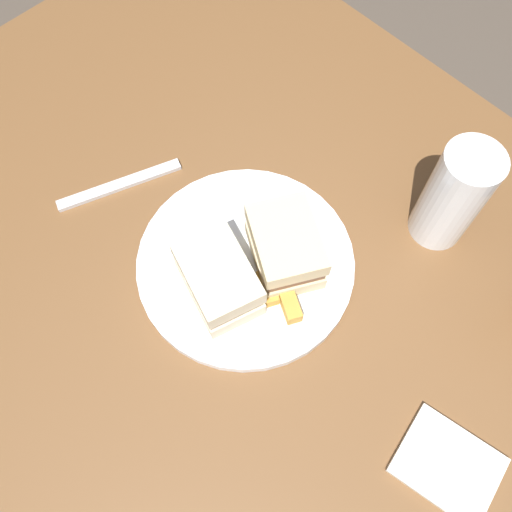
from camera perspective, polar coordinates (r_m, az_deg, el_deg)
name	(u,v)px	position (r m, az deg, el deg)	size (l,w,h in m)	color
ground_plane	(261,381)	(1.43, 0.56, -12.89)	(6.00, 6.00, 0.00)	#4C4238
dining_table	(263,341)	(1.07, 0.74, -8.86)	(1.23, 0.88, 0.73)	brown
plate	(246,264)	(0.72, -1.09, -0.79)	(0.28, 0.28, 0.01)	white
sandwich_half_left	(218,279)	(0.67, -3.93, -2.39)	(0.13, 0.10, 0.07)	beige
sandwich_half_right	(285,247)	(0.69, 3.07, 0.91)	(0.13, 0.12, 0.07)	beige
potato_wedge_front	(272,263)	(0.70, 1.66, -0.76)	(0.04, 0.02, 0.02)	gold
potato_wedge_middle	(268,288)	(0.69, 1.22, -3.33)	(0.04, 0.02, 0.02)	gold
potato_wedge_back	(279,268)	(0.70, 2.41, -1.21)	(0.05, 0.02, 0.01)	#AD702D
potato_wedge_left_edge	(290,304)	(0.68, 3.52, -5.04)	(0.04, 0.02, 0.02)	gold
pint_glass	(451,201)	(0.74, 19.53, 5.39)	(0.07, 0.07, 0.16)	white
napkin	(448,465)	(0.70, 19.29, -19.79)	(0.11, 0.09, 0.01)	silver
fork	(120,185)	(0.81, -13.95, 7.18)	(0.18, 0.02, 0.01)	silver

